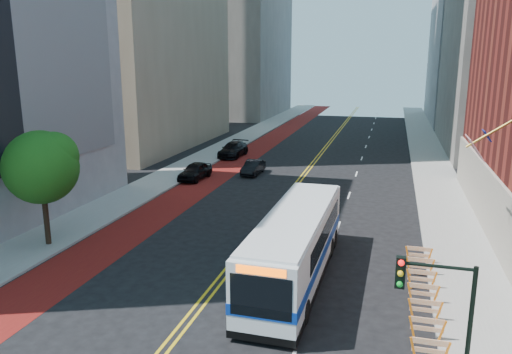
{
  "coord_description": "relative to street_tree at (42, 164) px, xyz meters",
  "views": [
    {
      "loc": [
        7.81,
        -17.47,
        10.74
      ],
      "look_at": [
        0.83,
        8.0,
        4.48
      ],
      "focal_mm": 35.0,
      "sensor_mm": 36.0,
      "label": 1
    }
  ],
  "objects": [
    {
      "name": "sidewalk_right",
      "position": [
        23.24,
        23.96,
        -4.84
      ],
      "size": [
        4.0,
        140.0,
        0.15
      ],
      "primitive_type": "cube",
      "color": "gray",
      "rests_on": "ground"
    },
    {
      "name": "car_c",
      "position": [
        1.94,
        29.22,
        -4.11
      ],
      "size": [
        2.41,
        5.6,
        1.61
      ],
      "primitive_type": "imported",
      "rotation": [
        0.0,
        0.0,
        -0.03
      ],
      "color": "black",
      "rests_on": "ground"
    },
    {
      "name": "traffic_signal",
      "position": [
        20.66,
        -9.55,
        -1.19
      ],
      "size": [
        2.21,
        0.34,
        5.07
      ],
      "color": "black",
      "rests_on": "sidewalk_right"
    },
    {
      "name": "street_tree",
      "position": [
        0.0,
        0.0,
        0.0
      ],
      "size": [
        4.2,
        4.2,
        6.7
      ],
      "color": "black",
      "rests_on": "sidewalk_left"
    },
    {
      "name": "construction_barriers",
      "position": [
        20.84,
        -2.62,
        -4.24
      ],
      "size": [
        1.42,
        10.91,
        1.0
      ],
      "color": "orange",
      "rests_on": "ground"
    },
    {
      "name": "lane_dashes",
      "position": [
        16.04,
        31.96,
        -4.9
      ],
      "size": [
        0.14,
        98.2,
        0.01
      ],
      "color": "silver",
      "rests_on": "ground"
    },
    {
      "name": "transit_bus",
      "position": [
        14.83,
        -0.62,
        -3.09
      ],
      "size": [
        2.97,
        12.71,
        3.48
      ],
      "rotation": [
        0.0,
        0.0,
        -0.02
      ],
      "color": "silver",
      "rests_on": "ground"
    },
    {
      "name": "bus_lane_paint",
      "position": [
        3.14,
        23.96,
        -4.91
      ],
      "size": [
        3.6,
        140.0,
        0.01
      ],
      "primitive_type": "cube",
      "color": "#5E0D0F",
      "rests_on": "ground"
    },
    {
      "name": "car_b",
      "position": [
        6.5,
        21.28,
        -4.25
      ],
      "size": [
        1.5,
        4.06,
        1.33
      ],
      "primitive_type": "imported",
      "rotation": [
        0.0,
        0.0,
        -0.02
      ],
      "color": "black",
      "rests_on": "ground"
    },
    {
      "name": "center_line_outer",
      "position": [
        11.42,
        23.96,
        -4.91
      ],
      "size": [
        0.14,
        140.0,
        0.01
      ],
      "primitive_type": "cube",
      "color": "gold",
      "rests_on": "ground"
    },
    {
      "name": "car_a",
      "position": [
        1.94,
        17.86,
        -4.14
      ],
      "size": [
        2.09,
        4.63,
        1.54
      ],
      "primitive_type": "imported",
      "rotation": [
        0.0,
        0.0,
        -0.06
      ],
      "color": "black",
      "rests_on": "ground"
    },
    {
      "name": "center_line_inner",
      "position": [
        11.06,
        23.96,
        -4.91
      ],
      "size": [
        0.14,
        140.0,
        0.01
      ],
      "primitive_type": "cube",
      "color": "gold",
      "rests_on": "ground"
    },
    {
      "name": "sidewalk_left",
      "position": [
        -0.76,
        23.96,
        -4.84
      ],
      "size": [
        4.0,
        140.0,
        0.15
      ],
      "primitive_type": "cube",
      "color": "gray",
      "rests_on": "ground"
    },
    {
      "name": "ground",
      "position": [
        11.24,
        -6.04,
        -4.91
      ],
      "size": [
        160.0,
        160.0,
        0.0
      ],
      "primitive_type": "plane",
      "color": "black",
      "rests_on": "ground"
    }
  ]
}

